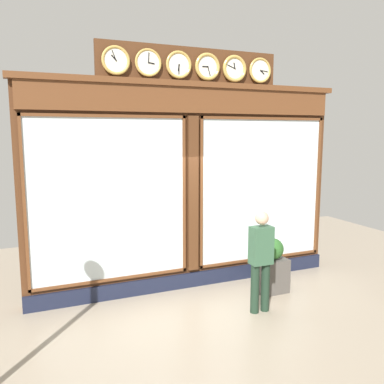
{
  "coord_description": "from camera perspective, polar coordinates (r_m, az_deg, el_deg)",
  "views": [
    {
      "loc": [
        2.86,
        6.81,
        2.93
      ],
      "look_at": [
        0.0,
        0.0,
        1.84
      ],
      "focal_mm": 37.46,
      "sensor_mm": 36.0,
      "label": 1
    }
  ],
  "objects": [
    {
      "name": "pedestrian",
      "position": [
        6.69,
        9.78,
        -9.14
      ],
      "size": [
        0.36,
        0.22,
        1.69
      ],
      "color": "#1C2F21",
      "rests_on": "ground_plane"
    },
    {
      "name": "planter_box",
      "position": [
        7.71,
        11.33,
        -11.59
      ],
      "size": [
        0.56,
        0.36,
        0.63
      ],
      "primitive_type": "cube",
      "color": "#4C4742",
      "rests_on": "ground_plane"
    },
    {
      "name": "ground_plane",
      "position": [
        5.73,
        11.82,
        -22.56
      ],
      "size": [
        14.0,
        14.0,
        0.0
      ],
      "primitive_type": "plane",
      "color": "gray"
    },
    {
      "name": "planter_shrub",
      "position": [
        7.55,
        11.44,
        -7.95
      ],
      "size": [
        0.39,
        0.39,
        0.39
      ],
      "primitive_type": "sphere",
      "color": "#285623",
      "rests_on": "planter_box"
    },
    {
      "name": "shop_facade",
      "position": [
        7.56,
        -0.36,
        1.16
      ],
      "size": [
        6.16,
        0.42,
        4.44
      ],
      "color": "#4C2B16",
      "rests_on": "ground_plane"
    }
  ]
}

